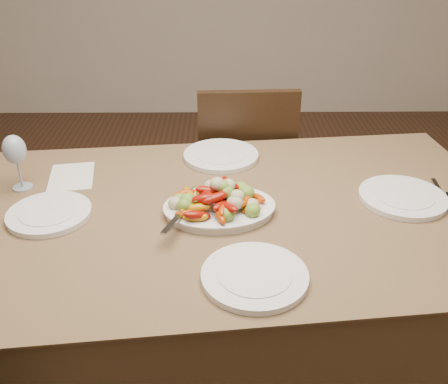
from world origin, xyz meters
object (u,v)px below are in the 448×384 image
chair_far (243,174)px  plate_left (49,214)px  serving_platter (219,210)px  wine_glass (17,161)px  dining_table (224,300)px  plate_far (221,156)px  plate_near (255,276)px  plate_right (403,197)px

chair_far → plate_left: bearing=49.4°
chair_far → serving_platter: (-0.11, -0.80, 0.30)m
plate_left → wine_glass: (-0.14, 0.18, 0.09)m
plate_left → wine_glass: wine_glass is taller
chair_far → plate_left: (-0.64, -0.82, 0.29)m
dining_table → chair_far: 0.79m
chair_far → serving_platter: size_ratio=2.84×
plate_far → plate_near: size_ratio=1.03×
chair_far → plate_far: 0.51m
dining_table → plate_left: plate_left is taller
dining_table → serving_platter: bearing=-121.0°
plate_far → wine_glass: wine_glass is taller
dining_table → wine_glass: (-0.68, 0.14, 0.48)m
dining_table → chair_far: size_ratio=1.94×
serving_platter → plate_left: serving_platter is taller
wine_glass → plate_far: bearing=18.8°
plate_left → wine_glass: size_ratio=1.25×
wine_glass → plate_left: bearing=-51.4°
chair_far → plate_near: bearing=86.1°
dining_table → plate_far: bearing=91.3°
wine_glass → plate_right: bearing=-4.1°
plate_near → serving_platter: bearing=105.6°
chair_far → dining_table: bearing=80.1°
plate_right → plate_far: (-0.59, 0.32, 0.00)m
serving_platter → plate_right: 0.60m
dining_table → serving_platter: 0.39m
serving_platter → plate_left: (-0.52, -0.01, -0.00)m
dining_table → wine_glass: 0.85m
plate_left → plate_near: size_ratio=0.93×
plate_right → plate_far: 0.67m
dining_table → chair_far: (0.10, 0.78, 0.10)m
chair_far → plate_right: (0.49, -0.73, 0.29)m
plate_right → plate_near: same height
serving_platter → wine_glass: wine_glass is taller
plate_left → wine_glass: 0.25m
plate_right → plate_far: bearing=151.5°
plate_far → plate_near: same height
dining_table → plate_right: 0.70m
plate_near → dining_table: bearing=102.3°
plate_left → plate_near: (0.61, -0.31, 0.00)m
dining_table → plate_right: (0.58, 0.05, 0.39)m
plate_far → chair_far: bearing=75.4°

